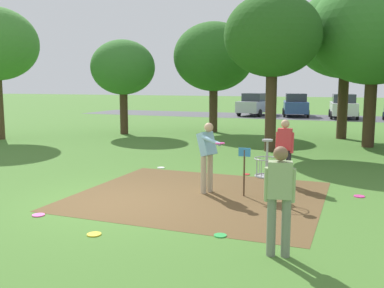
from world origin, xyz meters
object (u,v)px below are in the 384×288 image
object	(u,v)px
frisbee_by_tee	(38,215)
parked_car_center_right	(343,106)
frisbee_far_left	(94,234)
frisbee_mid_grass	(359,196)
tree_mid_center	(123,68)
player_waiting_left	(285,148)
tree_mid_right	(346,34)
frisbee_near_basket	(161,168)
tree_near_left	(273,36)
parked_car_center_left	(296,105)
player_foreground_watching	(207,153)
frisbee_scattered_a	(246,174)
disc_golf_basket	(264,167)
parked_car_leftmost	(255,104)
tree_far_right	(214,57)
frisbee_far_right	(220,235)
tree_mid_left	(374,30)
player_throwing	(280,195)

from	to	relation	value
frisbee_by_tee	parked_car_center_right	world-z (taller)	parked_car_center_right
frisbee_far_left	frisbee_mid_grass	bearing A→B (deg)	45.74
tree_mid_center	parked_car_center_right	xyz separation A→B (m)	(10.34, 15.09, -2.52)
player_waiting_left	tree_mid_right	bearing A→B (deg)	84.60
player_waiting_left	tree_mid_center	size ratio (longest dim) A/B	0.35
frisbee_near_basket	parked_car_center_right	xyz separation A→B (m)	(4.57, 22.78, 0.91)
frisbee_near_basket	tree_near_left	xyz separation A→B (m)	(2.52, 4.66, 4.40)
parked_car_center_left	parked_car_center_right	world-z (taller)	same
parked_car_center_right	frisbee_mid_grass	bearing A→B (deg)	-87.01
player_foreground_watching	frisbee_scattered_a	size ratio (longest dim) A/B	8.33
frisbee_mid_grass	disc_golf_basket	bearing A→B (deg)	-153.79
tree_near_left	parked_car_leftmost	size ratio (longest dim) A/B	1.37
disc_golf_basket	parked_car_center_right	distance (m)	25.28
tree_far_right	parked_car_center_right	xyz separation A→B (m)	(6.26, 12.53, -3.11)
disc_golf_basket	frisbee_far_right	xyz separation A→B (m)	(-0.20, -2.69, -0.74)
tree_mid_right	frisbee_near_basket	bearing A→B (deg)	-116.93
frisbee_far_right	parked_car_leftmost	size ratio (longest dim) A/B	0.05
frisbee_mid_grass	parked_car_center_right	distance (m)	24.30
frisbee_mid_grass	parked_car_leftmost	bearing A→B (deg)	108.33
parked_car_center_right	frisbee_by_tee	bearing A→B (deg)	-99.58
disc_golf_basket	parked_car_leftmost	xyz separation A→B (m)	(-6.15, 25.78, 0.17)
parked_car_leftmost	parked_car_center_right	size ratio (longest dim) A/B	1.01
frisbee_mid_grass	tree_near_left	world-z (taller)	tree_near_left
tree_mid_left	player_throwing	bearing A→B (deg)	-96.39
player_throwing	frisbee_by_tee	distance (m)	4.96
frisbee_scattered_a	tree_near_left	size ratio (longest dim) A/B	0.03
frisbee_by_tee	tree_mid_center	size ratio (longest dim) A/B	0.05
player_waiting_left	tree_near_left	world-z (taller)	tree_near_left
parked_car_leftmost	parked_car_center_left	world-z (taller)	same
disc_golf_basket	frisbee_by_tee	size ratio (longest dim) A/B	5.52
frisbee_scattered_a	tree_mid_left	distance (m)	9.33
frisbee_by_tee	parked_car_center_right	distance (m)	28.57
frisbee_far_left	tree_mid_center	xyz separation A→B (m)	(-7.27, 13.61, 3.43)
player_foreground_watching	frisbee_far_left	distance (m)	3.76
player_waiting_left	frisbee_near_basket	world-z (taller)	player_waiting_left
player_throwing	disc_golf_basket	bearing A→B (deg)	105.65
player_waiting_left	frisbee_mid_grass	distance (m)	2.19
frisbee_far_left	tree_far_right	size ratio (longest dim) A/B	0.04
player_throwing	frisbee_far_left	bearing A→B (deg)	-175.76
frisbee_by_tee	tree_mid_right	distance (m)	16.74
frisbee_scattered_a	parked_car_leftmost	bearing A→B (deg)	102.39
tree_mid_left	parked_car_center_right	bearing A→B (deg)	95.74
frisbee_by_tee	frisbee_far_right	size ratio (longest dim) A/B	1.11
frisbee_mid_grass	frisbee_scattered_a	size ratio (longest dim) A/B	1.23
frisbee_scattered_a	tree_mid_center	world-z (taller)	tree_mid_center
frisbee_far_right	parked_car_center_left	xyz separation A→B (m)	(-2.70, 28.74, 0.91)
player_foreground_watching	parked_car_leftmost	distance (m)	26.13
frisbee_far_left	parked_car_leftmost	distance (m)	29.48
tree_mid_center	tree_mid_right	distance (m)	11.05
player_waiting_left	frisbee_far_right	size ratio (longest dim) A/B	7.55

